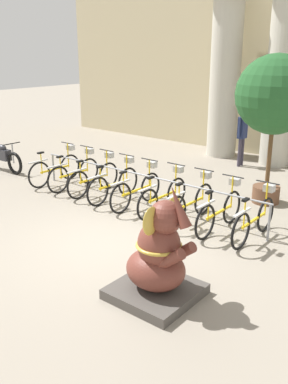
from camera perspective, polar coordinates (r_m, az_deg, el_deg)
name	(u,v)px	position (r m, az deg, el deg)	size (l,w,h in m)	color
ground_plane	(112,243)	(8.23, -4.31, -6.74)	(60.00, 60.00, 0.00)	gray
column_left	(225,77)	(14.82, 10.75, 14.79)	(1.25, 1.25, 5.16)	#BCB7A8
column_middle	(283,80)	(13.98, 18.01, 14.03)	(1.25, 1.25, 5.16)	#BCB7A8
bike_rack	(141,179)	(9.92, -0.44, 1.79)	(6.43, 0.05, 0.77)	gray
bicycle_0	(56,168)	(11.91, -11.67, 3.12)	(0.48, 1.77, 1.06)	black
bicycle_1	(75,173)	(11.39, -9.21, 2.56)	(0.48, 1.77, 1.06)	black
bicycle_2	(95,178)	(10.88, -6.61, 1.92)	(0.48, 1.77, 1.06)	black
bicycle_3	(114,183)	(10.36, -3.98, 1.15)	(0.48, 1.77, 1.06)	black
bicycle_4	(137,189)	(9.89, -0.94, 0.34)	(0.48, 1.77, 1.06)	black
bicycle_5	(164,195)	(9.50, 2.63, -0.45)	(0.48, 1.77, 1.06)	black
bicycle_6	(191,202)	(9.11, 6.32, -1.38)	(0.48, 1.77, 1.06)	black
bicycle_7	(220,211)	(8.72, 10.11, -2.50)	(0.48, 1.77, 1.06)	black
bicycle_8	(255,219)	(8.45, 14.55, -3.50)	(0.48, 1.77, 1.06)	black
elephant_statue	(158,260)	(6.25, 1.92, -9.03)	(1.18, 1.18, 1.82)	#4C4742
motorcycle	(1,156)	(13.61, -18.56, 4.59)	(2.08, 0.55, 0.93)	black
person_pedestrian	(242,131)	(13.65, 12.98, 7.89)	(0.24, 0.47, 1.81)	#383342
potted_tree	(275,98)	(10.18, 17.07, 11.93)	(1.78, 1.78, 3.44)	brown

